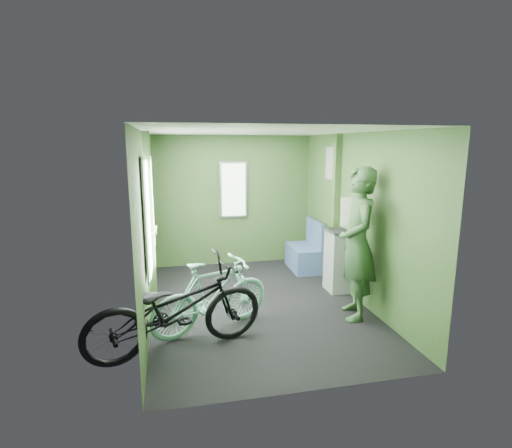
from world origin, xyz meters
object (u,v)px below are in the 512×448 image
Objects in this scene: passenger at (357,244)px; bicycle_mint at (213,332)px; bicycle_black at (179,353)px; waste_box at (337,261)px; bench_seat at (305,255)px.

bicycle_mint is at bearing -75.59° from passenger.
waste_box reaches higher than bicycle_black.
bench_seat is at bearing -64.29° from bicycle_mint.
bicycle_black is at bearing -149.94° from waste_box.
bench_seat is (-0.12, 1.09, -0.21)m from waste_box.
bicycle_black is 2.04× the size of waste_box.
waste_box is (2.35, 1.36, 0.46)m from bicycle_black.
bicycle_mint is at bearing -130.27° from bench_seat.
bicycle_mint is 1.75× the size of bench_seat.
bench_seat is at bearing 96.10° from waste_box.
bench_seat reaches higher than bicycle_black.
bicycle_black is 3.32m from bench_seat.
passenger is (2.21, 0.47, 0.95)m from bicycle_black.
waste_box is 1.08× the size of bench_seat.
bench_seat reaches higher than bicycle_mint.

